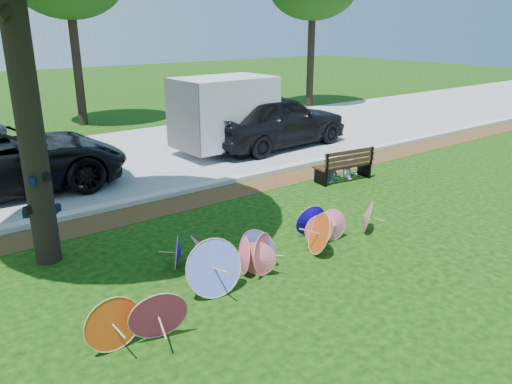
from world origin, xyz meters
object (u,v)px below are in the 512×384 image
dark_pickup (275,120)px  park_bench (342,164)px  parasol_pile (251,255)px  person_right (350,158)px  person_left (332,161)px  cargo_trailer (225,112)px

dark_pickup → park_bench: dark_pickup is taller
parasol_pile → dark_pickup: (6.24, 6.99, 0.55)m
dark_pickup → person_right: 4.13m
parasol_pile → dark_pickup: dark_pickup is taller
person_left → parasol_pile: bearing=-152.6°
parasol_pile → cargo_trailer: (4.34, 7.26, 1.01)m
dark_pickup → person_left: bearing=158.3°
parasol_pile → person_right: bearing=27.7°
park_bench → cargo_trailer: bearing=108.9°
parasol_pile → person_right: 6.31m
dark_pickup → park_bench: size_ratio=3.22×
parasol_pile → park_bench: parasol_pile is taller
park_bench → person_left: size_ratio=1.45×
cargo_trailer → park_bench: size_ratio=1.83×
park_bench → person_right: (0.35, 0.05, 0.11)m
cargo_trailer → park_bench: bearing=-79.8°
park_bench → person_right: size_ratio=1.53×
parasol_pile → park_bench: (5.24, 2.88, 0.07)m
person_right → person_left: bearing=-172.3°
park_bench → person_left: person_left is taller
cargo_trailer → person_left: 4.44m
parasol_pile → person_left: bearing=30.9°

